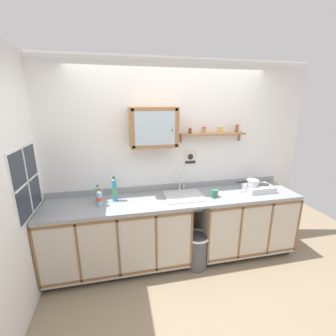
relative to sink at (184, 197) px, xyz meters
The scene contains 18 objects.
floor 1.00m from the sink, 103.73° to the right, with size 6.28×6.28×0.00m, color gray.
back_wall 0.54m from the sink, 110.26° to the left, with size 3.88×0.07×2.63m.
lower_cabinet_run 0.97m from the sink, behind, with size 1.76×0.63×0.88m.
lower_cabinet_run_right 0.98m from the sink, ahead, with size 1.31×0.63×0.88m.
countertop 0.12m from the sink, 158.99° to the right, with size 3.24×0.65×0.03m, color gray.
backsplash 0.29m from the sink, 112.70° to the left, with size 3.24×0.02×0.08m, color gray.
sink is the anchor object (origin of this frame).
hot_plate_stove 1.06m from the sink, ahead, with size 0.37×0.28×0.08m.
saucepan 0.97m from the sink, ahead, with size 0.33×0.17×0.08m.
bottle_detergent_teal_0 0.89m from the sink, behind, with size 0.06×0.06×0.32m.
bottle_water_blue_1 1.06m from the sink, behind, with size 0.07×0.07×0.22m.
bottle_soda_green_2 1.08m from the sink, behind, with size 0.07×0.07×0.23m.
mug 0.40m from the sink, 18.42° to the right, with size 0.11×0.12×0.10m.
wall_cabinet 0.98m from the sink, 158.79° to the left, with size 0.59×0.28×0.48m.
spice_shelf 0.94m from the sink, 24.01° to the left, with size 0.91×0.14×0.23m.
warning_sign 0.55m from the sink, 58.42° to the left, with size 0.17×0.01×0.22m.
window 1.80m from the sink, behind, with size 0.03×0.68×0.73m.
trash_bin 0.70m from the sink, 63.70° to the right, with size 0.33×0.33×0.46m.
Camera 1 is at (-0.69, -2.22, 2.08)m, focal length 24.49 mm.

